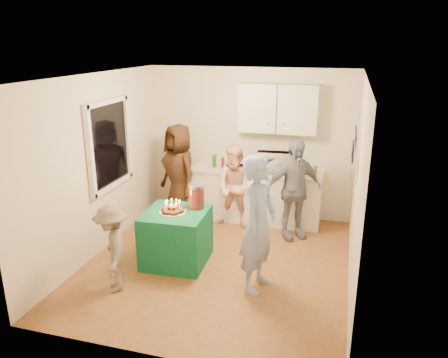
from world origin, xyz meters
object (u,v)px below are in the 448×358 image
(punch_jar, at_px, (196,197))
(child_near_left, at_px, (112,249))
(woman_back_right, at_px, (293,190))
(microwave, at_px, (273,162))
(counter, at_px, (256,197))
(woman_back_center, at_px, (236,187))
(man_birthday, at_px, (258,225))
(party_table, at_px, (176,237))
(woman_back_left, at_px, (179,173))

(punch_jar, distance_m, child_near_left, 1.38)
(punch_jar, relative_size, woman_back_right, 0.21)
(microwave, bearing_deg, punch_jar, -122.92)
(woman_back_right, bearing_deg, counter, 108.55)
(child_near_left, bearing_deg, woman_back_center, 125.50)
(woman_back_right, bearing_deg, man_birthday, -131.82)
(party_table, relative_size, punch_jar, 2.50)
(counter, xyz_separation_m, party_table, (-0.77, -1.80, -0.05))
(microwave, distance_m, woman_back_center, 0.76)
(party_table, xyz_separation_m, woman_back_right, (1.47, 1.27, 0.42))
(party_table, bearing_deg, man_birthday, -16.21)
(microwave, distance_m, party_table, 2.19)
(man_birthday, bearing_deg, punch_jar, 71.40)
(man_birthday, distance_m, child_near_left, 1.84)
(woman_back_right, bearing_deg, woman_back_center, 136.61)
(microwave, relative_size, woman_back_center, 0.41)
(counter, bearing_deg, man_birthday, -77.73)
(party_table, distance_m, man_birthday, 1.38)
(microwave, height_order, man_birthday, man_birthday)
(microwave, height_order, woman_back_center, woman_back_center)
(punch_jar, height_order, man_birthday, man_birthday)
(punch_jar, bearing_deg, microwave, 62.56)
(man_birthday, distance_m, woman_back_right, 1.65)
(party_table, xyz_separation_m, man_birthday, (1.24, -0.36, 0.49))
(microwave, height_order, punch_jar, microwave)
(party_table, height_order, punch_jar, punch_jar)
(man_birthday, relative_size, woman_back_right, 1.09)
(party_table, relative_size, woman_back_left, 0.50)
(punch_jar, height_order, woman_back_center, woman_back_center)
(party_table, distance_m, woman_back_right, 1.98)
(punch_jar, relative_size, child_near_left, 0.30)
(microwave, xyz_separation_m, child_near_left, (-1.54, -2.69, -0.50))
(microwave, bearing_deg, woman_back_right, -57.27)
(party_table, xyz_separation_m, child_near_left, (-0.49, -0.89, 0.18))
(party_table, xyz_separation_m, woman_back_left, (-0.51, 1.43, 0.47))
(woman_back_left, xyz_separation_m, child_near_left, (0.01, -2.32, -0.29))
(punch_jar, xyz_separation_m, woman_back_right, (1.24, 1.04, -0.13))
(child_near_left, bearing_deg, woman_back_left, 149.05)
(counter, height_order, man_birthday, man_birthday)
(counter, relative_size, punch_jar, 6.47)
(party_table, relative_size, woman_back_center, 0.61)
(man_birthday, distance_m, woman_back_left, 2.50)
(party_table, xyz_separation_m, woman_back_center, (0.50, 1.43, 0.32))
(woman_back_left, height_order, woman_back_center, woman_back_left)
(party_table, bearing_deg, woman_back_center, 70.72)
(party_table, height_order, woman_back_center, woman_back_center)
(party_table, bearing_deg, microwave, 59.91)
(man_birthday, xyz_separation_m, woman_back_left, (-1.75, 1.79, -0.02))
(party_table, bearing_deg, child_near_left, -119.15)
(punch_jar, bearing_deg, woman_back_right, 40.01)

